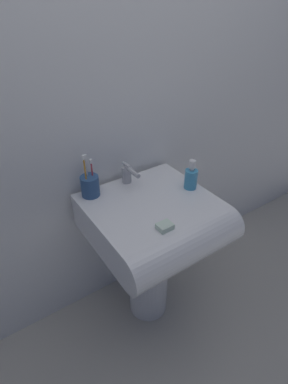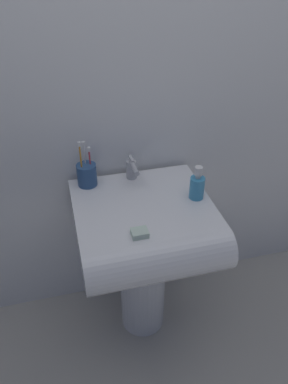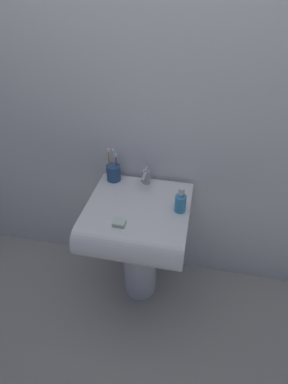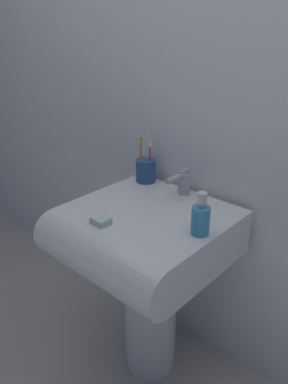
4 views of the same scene
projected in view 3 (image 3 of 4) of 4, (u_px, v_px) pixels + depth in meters
ground_plane at (140, 287)px, 2.12m from camera, size 6.00×6.00×0.00m
wall_back at (150, 108)px, 1.63m from camera, size 5.00×0.05×2.40m
sink_pedestal at (140, 259)px, 1.94m from camera, size 0.22×0.22×0.59m
sink_basin at (137, 222)px, 1.66m from camera, size 0.57×0.58×0.17m
faucet at (145, 176)px, 1.77m from camera, size 0.05×0.14×0.10m
toothbrush_cup at (114, 172)px, 1.81m from camera, size 0.09×0.09×0.22m
soap_bottle at (180, 202)px, 1.57m from camera, size 0.06×0.06×0.15m
bar_soap at (119, 223)px, 1.51m from camera, size 0.06×0.05×0.02m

